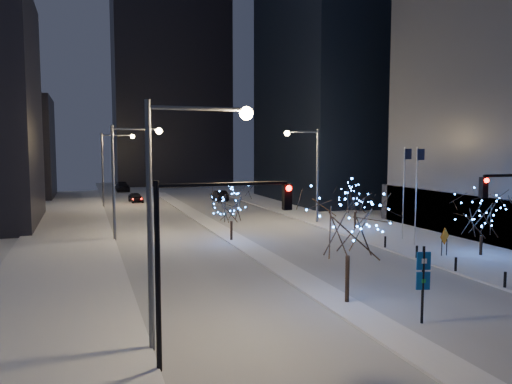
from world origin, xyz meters
name	(u,v)px	position (x,y,z in m)	size (l,w,h in m)	color
ground	(393,337)	(0.00, 0.00, 0.00)	(160.00, 160.00, 0.00)	white
road	(205,222)	(0.00, 35.00, 0.01)	(20.00, 130.00, 0.02)	silver
median	(217,228)	(0.00, 30.00, 0.07)	(2.00, 80.00, 0.15)	white
east_sidewalk	(405,236)	(15.00, 20.00, 0.07)	(10.00, 90.00, 0.15)	white
west_sidewalk	(63,260)	(-14.00, 20.00, 0.07)	(8.00, 90.00, 0.15)	white
horizon_block	(171,87)	(6.00, 92.00, 21.00)	(24.00, 14.00, 42.00)	black
street_lamp_w_near	(176,189)	(-8.94, 2.00, 6.50)	(4.40, 0.56, 10.00)	#595E66
street_lamp_w_mid	(126,166)	(-8.94, 27.00, 6.50)	(4.40, 0.56, 10.00)	#595E66
street_lamp_w_far	(111,159)	(-8.94, 52.00, 6.50)	(4.40, 0.56, 10.00)	#595E66
street_lamp_east	(310,163)	(10.08, 30.00, 6.45)	(3.90, 0.56, 10.00)	#595E66
traffic_signal_west	(200,240)	(-8.44, 0.00, 4.76)	(5.26, 0.43, 7.00)	black
flagpoles	(410,187)	(13.37, 17.25, 4.80)	(1.35, 2.60, 8.00)	silver
bollards	(435,258)	(10.20, 10.00, 0.60)	(0.16, 12.16, 0.90)	black
car_near	(136,197)	(-5.28, 56.97, 0.71)	(1.68, 4.18, 1.42)	black
car_mid	(220,196)	(6.90, 54.79, 0.79)	(1.68, 4.82, 1.59)	black
car_far	(122,187)	(-5.81, 75.84, 0.82)	(2.30, 5.65, 1.64)	black
holiday_tree_median_near	(348,221)	(0.34, 4.63, 4.36)	(6.27, 6.27, 6.36)	black
holiday_tree_median_far	(231,205)	(-0.50, 23.15, 3.17)	(4.09, 4.09, 4.69)	black
holiday_tree_plaza_near	(482,215)	(15.36, 11.31, 3.18)	(4.34, 4.34, 4.91)	black
holiday_tree_plaza_far	(355,199)	(12.74, 25.06, 3.04)	(3.92, 3.92, 4.45)	black
wayfinding_sign	(423,276)	(2.22, 1.00, 2.23)	(0.64, 0.25, 3.64)	black
construction_sign	(445,239)	(12.60, 11.99, 1.40)	(1.17, 0.55, 2.08)	black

